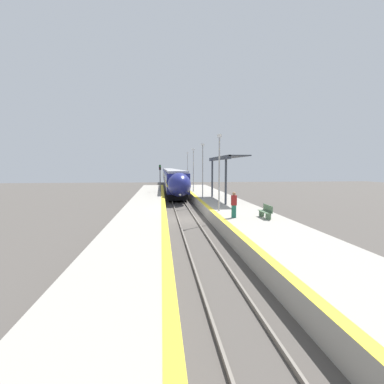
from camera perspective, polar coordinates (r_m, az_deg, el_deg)
ground_plane at (r=25.22m, az=-1.05°, el=-5.21°), size 120.00×120.00×0.00m
rail_left at (r=25.15m, az=-2.69°, el=-5.07°), size 0.08×90.00×0.15m
rail_right at (r=25.27m, az=0.58°, el=-5.02°), size 0.08×90.00×0.15m
train at (r=66.07m, az=-4.11°, el=2.94°), size 2.83×66.86×3.87m
platform_right at (r=25.79m, az=7.91°, el=-3.96°), size 4.63×64.00×0.96m
platform_left at (r=25.09m, az=-9.10°, el=-4.22°), size 3.61×64.00×0.96m
platform_bench at (r=20.77m, az=13.94°, el=-3.53°), size 0.44×1.73×0.89m
person_waiting at (r=20.42m, az=7.99°, el=-2.33°), size 0.36×0.23×1.76m
railway_signal at (r=41.89m, az=-6.10°, el=2.67°), size 0.28×0.28×4.66m
lamppost_near at (r=23.32m, az=5.21°, el=4.62°), size 0.36×0.20×5.94m
lamppost_mid at (r=32.47m, az=2.04°, el=4.69°), size 0.36×0.20×5.94m
lamppost_far at (r=41.68m, az=0.27°, el=4.73°), size 0.36×0.20×5.94m
lamppost_farthest at (r=50.92m, az=-0.87°, el=4.75°), size 0.36×0.20×5.94m
station_canopy at (r=30.99m, az=6.07°, el=6.10°), size 2.02×10.24×4.48m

